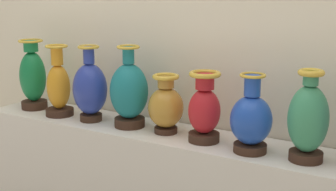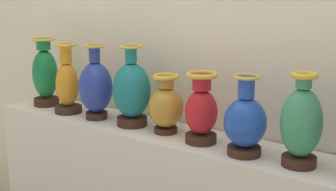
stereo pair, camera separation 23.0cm
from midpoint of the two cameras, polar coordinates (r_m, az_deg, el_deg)
vase_emerald at (r=2.89m, az=-17.73°, el=2.01°), size 0.15×0.15×0.39m
vase_amber at (r=2.70m, az=-15.07°, el=0.92°), size 0.15×0.15×0.38m
vase_cobalt at (r=2.56m, az=-11.66°, el=0.75°), size 0.18×0.18×0.39m
vase_teal at (r=2.42m, az=-7.29°, el=0.33°), size 0.19×0.19×0.41m
vase_ochre at (r=2.31m, az=-3.11°, el=-1.26°), size 0.17×0.17×0.28m
vase_crimson at (r=2.18m, az=1.26°, el=-1.69°), size 0.15×0.15×0.32m
vase_sapphire at (r=2.06m, az=6.53°, el=-2.91°), size 0.18×0.18×0.34m
vase_jade at (r=1.98m, az=12.88°, el=-2.84°), size 0.16×0.16×0.37m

